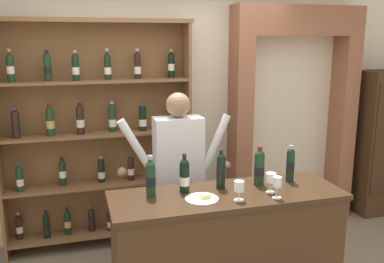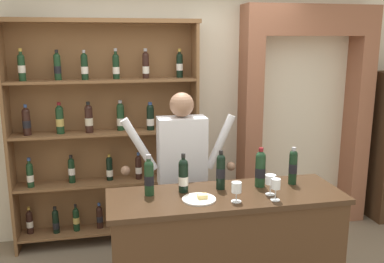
% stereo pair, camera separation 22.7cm
% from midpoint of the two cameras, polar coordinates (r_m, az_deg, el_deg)
% --- Properties ---
extents(back_wall, '(12.00, 0.19, 3.41)m').
position_cam_midpoint_polar(back_wall, '(4.53, -5.65, 7.55)').
color(back_wall, beige).
rests_on(back_wall, ground).
extents(wine_shelf, '(1.89, 0.31, 2.27)m').
position_cam_midpoint_polar(wine_shelf, '(4.28, -14.27, -0.06)').
color(wine_shelf, brown).
rests_on(wine_shelf, ground).
extents(archway_doorway, '(1.48, 0.45, 2.44)m').
position_cam_midpoint_polar(archway_doorway, '(4.92, 11.84, 3.97)').
color(archway_doorway, '#935B42').
rests_on(archway_doorway, ground).
extents(tasting_counter, '(1.77, 0.61, 0.96)m').
position_cam_midpoint_polar(tasting_counter, '(3.39, 2.69, -15.94)').
color(tasting_counter, '#422B19').
rests_on(tasting_counter, ground).
extents(shopkeeper, '(1.02, 0.22, 1.64)m').
position_cam_midpoint_polar(shopkeeper, '(3.70, -3.63, -4.42)').
color(shopkeeper, '#2D3347').
rests_on(shopkeeper, ground).
extents(tasting_bottle_riserva, '(0.07, 0.07, 0.31)m').
position_cam_midpoint_polar(tasting_bottle_riserva, '(3.11, -7.75, -6.21)').
color(tasting_bottle_riserva, '#19381E').
rests_on(tasting_bottle_riserva, tasting_counter).
extents(tasting_bottle_bianco, '(0.08, 0.08, 0.30)m').
position_cam_midpoint_polar(tasting_bottle_bianco, '(3.17, -3.11, -5.97)').
color(tasting_bottle_bianco, black).
rests_on(tasting_bottle_bianco, tasting_counter).
extents(tasting_bottle_prosecco, '(0.07, 0.07, 0.31)m').
position_cam_midpoint_polar(tasting_bottle_prosecco, '(3.24, 1.94, -5.24)').
color(tasting_bottle_prosecco, black).
rests_on(tasting_bottle_prosecco, tasting_counter).
extents(tasting_bottle_vin_santo, '(0.08, 0.08, 0.31)m').
position_cam_midpoint_polar(tasting_bottle_vin_santo, '(3.34, 7.19, -4.79)').
color(tasting_bottle_vin_santo, '#19381E').
rests_on(tasting_bottle_vin_santo, tasting_counter).
extents(tasting_bottle_chianti, '(0.07, 0.07, 0.30)m').
position_cam_midpoint_polar(tasting_bottle_chianti, '(3.45, 11.38, -4.34)').
color(tasting_bottle_chianti, black).
rests_on(tasting_bottle_chianti, tasting_counter).
extents(wine_glass_spare, '(0.08, 0.08, 0.15)m').
position_cam_midpoint_polar(wine_glass_spare, '(3.19, 8.66, -6.37)').
color(wine_glass_spare, silver).
rests_on(wine_glass_spare, tasting_counter).
extents(wine_glass_left, '(0.07, 0.07, 0.15)m').
position_cam_midpoint_polar(wine_glass_left, '(3.02, 4.26, -7.56)').
color(wine_glass_left, silver).
rests_on(wine_glass_left, tasting_counter).
extents(wine_glass_center, '(0.07, 0.07, 0.16)m').
position_cam_midpoint_polar(wine_glass_center, '(3.09, 9.42, -6.98)').
color(wine_glass_center, silver).
rests_on(wine_glass_center, tasting_counter).
extents(cheese_plate, '(0.24, 0.24, 0.04)m').
position_cam_midpoint_polar(cheese_plate, '(3.06, -0.76, -9.12)').
color(cheese_plate, white).
rests_on(cheese_plate, tasting_counter).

